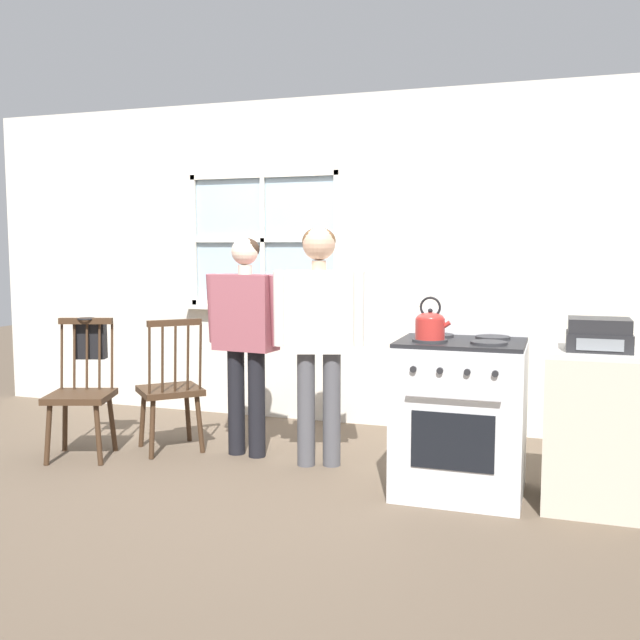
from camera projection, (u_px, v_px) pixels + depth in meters
name	position (u px, v px, depth m)	size (l,w,h in m)	color
ground_plane	(256.00, 467.00, 4.77)	(16.00, 16.00, 0.00)	brown
wall_back	(325.00, 264.00, 5.94)	(6.40, 0.16, 2.70)	silver
chair_by_window	(81.00, 395.00, 4.97)	(0.52, 0.51, 0.97)	#3D2819
chair_near_wall	(171.00, 391.00, 5.13)	(0.58, 0.58, 0.97)	#3D2819
person_elderly_left	(246.00, 326.00, 4.97)	(0.59, 0.26, 1.53)	black
person_teen_center	(319.00, 320.00, 4.72)	(0.61, 0.34, 1.60)	#4C4C51
stove	(460.00, 415.00, 4.24)	(0.74, 0.68, 1.08)	silver
kettle	(430.00, 324.00, 4.11)	(0.21, 0.17, 0.25)	red
potted_plant	(283.00, 298.00, 6.00)	(0.12, 0.12, 0.23)	#935B3D
handbag	(90.00, 340.00, 5.17)	(0.24, 0.23, 0.31)	black
side_counter	(595.00, 430.00, 3.99)	(0.55, 0.50, 0.90)	beige
stereo	(599.00, 335.00, 3.92)	(0.34, 0.29, 0.18)	#232326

